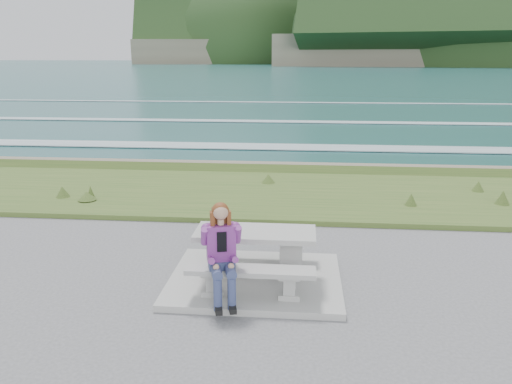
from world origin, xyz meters
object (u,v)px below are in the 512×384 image
picnic_table (255,241)px  bench_landward (250,275)px  seated_woman (223,267)px  bench_seaward (259,239)px

picnic_table → bench_landward: 0.74m
bench_landward → seated_woman: bearing=-161.0°
seated_woman → bench_landward: bearing=4.0°
bench_landward → seated_woman: size_ratio=1.31×
bench_seaward → seated_woman: seated_woman is taller
bench_landward → bench_seaward: bearing=90.0°
picnic_table → bench_landward: size_ratio=1.00×
bench_seaward → seated_woman: 1.58m
picnic_table → bench_seaward: 0.74m
seated_woman → bench_seaward: bearing=61.5°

